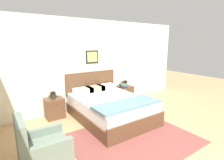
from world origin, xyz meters
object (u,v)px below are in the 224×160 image
(table_lamp_near_window, at_px, (52,86))
(armchair, at_px, (41,150))
(table_lamp_by_door, at_px, (125,76))
(nightstand_by_door, at_px, (125,94))
(bed, at_px, (110,107))
(nightstand_near_window, at_px, (55,108))

(table_lamp_near_window, bearing_deg, armchair, -112.22)
(armchair, distance_m, table_lamp_by_door, 3.59)
(nightstand_by_door, height_order, table_lamp_by_door, table_lamp_by_door)
(bed, xyz_separation_m, table_lamp_by_door, (1.18, 0.84, 0.55))
(nightstand_by_door, bearing_deg, armchair, -150.33)
(table_lamp_by_door, bearing_deg, nightstand_near_window, 179.99)
(bed, distance_m, nightstand_near_window, 1.45)
(nightstand_by_door, relative_size, table_lamp_near_window, 1.04)
(bed, bearing_deg, table_lamp_near_window, 144.63)
(nightstand_near_window, relative_size, table_lamp_near_window, 1.04)
(armchair, bearing_deg, nightstand_near_window, 158.83)
(table_lamp_by_door, bearing_deg, table_lamp_near_window, 180.00)
(bed, bearing_deg, armchair, -154.42)
(bed, relative_size, armchair, 2.46)
(nightstand_near_window, distance_m, table_lamp_by_door, 2.43)
(table_lamp_near_window, bearing_deg, bed, -35.37)
(armchair, relative_size, table_lamp_by_door, 1.74)
(bed, bearing_deg, table_lamp_by_door, 35.54)
(armchair, height_order, nightstand_by_door, armchair)
(bed, distance_m, armchair, 2.11)
(armchair, xyz_separation_m, table_lamp_by_door, (3.08, 1.75, 0.57))
(nightstand_by_door, distance_m, table_lamp_by_door, 0.59)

